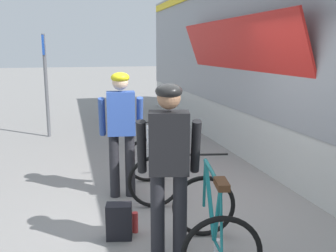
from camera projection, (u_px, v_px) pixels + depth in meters
The scene contains 9 objects.
ground_plane at pixel (190, 209), 5.04m from camera, with size 80.00×80.00×0.00m, color gray.
cyclist_near_in_dark at pixel (169, 158), 3.65m from camera, with size 0.65×0.40×1.76m.
cyclist_far_in_blue at pixel (121, 124), 5.28m from camera, with size 0.63×0.35×1.76m.
bicycle_near_teal at pixel (212, 223), 3.74m from camera, with size 0.90×1.19×0.99m.
bicycle_far_white at pixel (151, 167), 5.50m from camera, with size 0.82×1.14×0.99m.
backpack_on_platform at pixel (119, 221), 4.23m from camera, with size 0.28×0.18×0.40m, color black.
water_bottle_near_the_bikes at pixel (217, 249), 3.85m from camera, with size 0.06×0.06×0.20m, color silver.
water_bottle_by_the_backpack at pixel (135, 222), 4.39m from camera, with size 0.07×0.07×0.24m, color red.
platform_sign_post at pixel (45, 68), 8.85m from camera, with size 0.08×0.70×2.40m.
Camera 1 is at (-1.47, -4.50, 2.08)m, focal length 40.93 mm.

